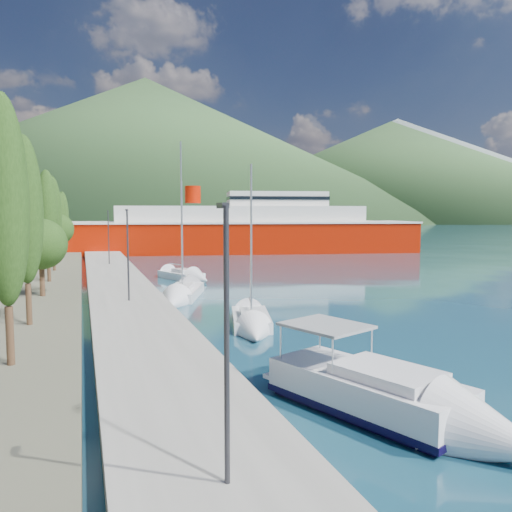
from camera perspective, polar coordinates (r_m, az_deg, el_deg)
name	(u,v)px	position (r m, az deg, el deg)	size (l,w,h in m)	color
ground	(128,237)	(140.48, -14.43, 2.17)	(1400.00, 1400.00, 0.00)	navy
quay	(117,282)	(46.34, -15.62, -2.91)	(5.00, 88.00, 0.80)	gray
hills_far	(203,157)	(659.83, -6.10, 11.17)	(1480.00, 900.00, 180.00)	slate
hills_near	(224,159)	(409.63, -3.68, 10.99)	(1010.00, 520.00, 115.00)	#30512A
tree_row	(51,222)	(51.13, -22.42, 3.58)	(3.82, 63.88, 10.50)	#47301E
lamp_posts	(127,251)	(34.31, -14.49, 0.57)	(0.15, 49.12, 6.06)	#2D2D33
motor_cruiser	(408,409)	(16.87, 17.03, -16.38)	(5.91, 9.62, 3.43)	black
sailboat_near	(253,327)	(28.10, -0.36, -8.08)	(3.89, 7.43, 10.23)	silver
sailboat_mid	(178,298)	(37.69, -8.87, -4.72)	(5.45, 9.24, 12.94)	silver
sailboat_far	(191,277)	(49.10, -7.47, -2.44)	(4.79, 7.55, 10.61)	silver
ferry	(243,231)	(83.17, -1.53, 2.86)	(59.15, 23.78, 11.49)	#A51402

